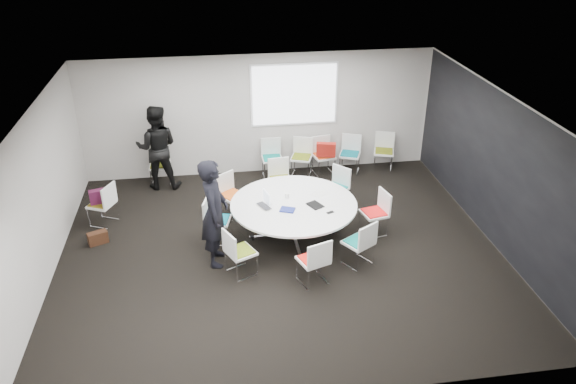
{
  "coord_description": "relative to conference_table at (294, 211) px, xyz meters",
  "views": [
    {
      "loc": [
        -1.14,
        -8.63,
        5.77
      ],
      "look_at": [
        0.2,
        0.4,
        1.0
      ],
      "focal_mm": 35.0,
      "sensor_mm": 36.0,
      "label": 1
    }
  ],
  "objects": [
    {
      "name": "chair_back_b",
      "position": [
        0.61,
        2.67,
        -0.28
      ],
      "size": [
        0.59,
        0.58,
        0.88
      ],
      "rotation": [
        0.0,
        0.0,
        2.79
      ],
      "color": "silver",
      "rests_on": "ground"
    },
    {
      "name": "maroon_bag",
      "position": [
        -3.67,
        1.04,
        0.06
      ],
      "size": [
        0.42,
        0.24,
        0.28
      ],
      "primitive_type": "cube",
      "rotation": [
        0.0,
        0.0,
        0.27
      ],
      "color": "#4A1331",
      "rests_on": "chair_spare_left"
    },
    {
      "name": "brown_bag",
      "position": [
        -3.68,
        0.3,
        -0.44
      ],
      "size": [
        0.39,
        0.29,
        0.24
      ],
      "primitive_type": "cube",
      "rotation": [
        0.0,
        0.0,
        0.42
      ],
      "color": "#351D11",
      "rests_on": "ground"
    },
    {
      "name": "papers_right",
      "position": [
        0.56,
        0.31,
        0.18
      ],
      "size": [
        0.36,
        0.36,
        0.0
      ],
      "primitive_type": "cube",
      "rotation": [
        0.0,
        0.0,
        0.75
      ],
      "color": "silver",
      "rests_on": "conference_table"
    },
    {
      "name": "cup",
      "position": [
        -0.1,
        0.24,
        0.22
      ],
      "size": [
        0.08,
        0.08,
        0.09
      ],
      "primitive_type": "cylinder",
      "color": "white",
      "rests_on": "conference_table"
    },
    {
      "name": "laptop_lid",
      "position": [
        -0.51,
        0.06,
        0.3
      ],
      "size": [
        0.09,
        0.29,
        0.22
      ],
      "primitive_type": "cube",
      "rotation": [
        0.0,
        0.0,
        1.83
      ],
      "color": "silver",
      "rests_on": "conference_table"
    },
    {
      "name": "chair_person_back",
      "position": [
        -2.63,
        2.72,
        -0.28
      ],
      "size": [
        0.47,
        0.46,
        0.88
      ],
      "rotation": [
        0.0,
        0.0,
        3.11
      ],
      "color": "silver",
      "rests_on": "ground"
    },
    {
      "name": "room_shell",
      "position": [
        -0.22,
        -0.45,
        0.84
      ],
      "size": [
        8.08,
        7.08,
        2.88
      ],
      "color": "black",
      "rests_on": "ground"
    },
    {
      "name": "chair_back_a",
      "position": [
        -0.08,
        2.72,
        -0.28
      ],
      "size": [
        0.46,
        0.45,
        0.88
      ],
      "rotation": [
        0.0,
        0.0,
        3.14
      ],
      "color": "silver",
      "rests_on": "ground"
    },
    {
      "name": "chair_ring_b",
      "position": [
        1.04,
        1.01,
        -0.28
      ],
      "size": [
        0.64,
        0.64,
        0.88
      ],
      "rotation": [
        0.0,
        0.0,
        2.28
      ],
      "color": "silver",
      "rests_on": "ground"
    },
    {
      "name": "notebook_black",
      "position": [
        0.38,
        -0.15,
        0.18
      ],
      "size": [
        0.33,
        0.37,
        0.02
      ],
      "primitive_type": "cube",
      "rotation": [
        0.0,
        0.0,
        0.46
      ],
      "color": "black",
      "rests_on": "conference_table"
    },
    {
      "name": "chair_spare_left",
      "position": [
        -3.66,
        1.03,
        -0.28
      ],
      "size": [
        0.6,
        0.61,
        0.88
      ],
      "rotation": [
        0.0,
        0.0,
        1.14
      ],
      "color": "silver",
      "rests_on": "ground"
    },
    {
      "name": "chair_back_d",
      "position": [
        1.77,
        2.68,
        -0.28
      ],
      "size": [
        0.6,
        0.59,
        0.88
      ],
      "rotation": [
        0.0,
        0.0,
        2.75
      ],
      "color": "silver",
      "rests_on": "ground"
    },
    {
      "name": "chair_ring_h",
      "position": [
        0.99,
        -1.08,
        -0.28
      ],
      "size": [
        0.63,
        0.62,
        0.88
      ],
      "rotation": [
        0.0,
        0.0,
        6.84
      ],
      "color": "silver",
      "rests_on": "ground"
    },
    {
      "name": "phone",
      "position": [
        0.6,
        -0.45,
        0.18
      ],
      "size": [
        0.16,
        0.12,
        0.01
      ],
      "primitive_type": "cube",
      "rotation": [
        0.0,
        0.0,
        0.42
      ],
      "color": "black",
      "rests_on": "conference_table"
    },
    {
      "name": "laptop",
      "position": [
        -0.52,
        -0.04,
        0.19
      ],
      "size": [
        0.34,
        0.4,
        0.03
      ],
      "primitive_type": "imported",
      "rotation": [
        0.0,
        0.0,
        2.03
      ],
      "color": "#333338",
      "rests_on": "conference_table"
    },
    {
      "name": "tablet_folio",
      "position": [
        -0.16,
        -0.25,
        0.19
      ],
      "size": [
        0.32,
        0.28,
        0.03
      ],
      "primitive_type": "cube",
      "rotation": [
        0.0,
        0.0,
        -0.39
      ],
      "color": "navy",
      "rests_on": "conference_table"
    },
    {
      "name": "chair_ring_g",
      "position": [
        0.1,
        -1.49,
        -0.28
      ],
      "size": [
        0.58,
        0.58,
        0.88
      ],
      "rotation": [
        0.0,
        0.0,
        6.63
      ],
      "color": "silver",
      "rests_on": "ground"
    },
    {
      "name": "chair_back_c",
      "position": [
        1.13,
        2.68,
        -0.28
      ],
      "size": [
        0.53,
        0.52,
        0.88
      ],
      "rotation": [
        0.0,
        0.0,
        3.32
      ],
      "color": "silver",
      "rests_on": "ground"
    },
    {
      "name": "chair_ring_a",
      "position": [
        1.56,
        -0.11,
        -0.28
      ],
      "size": [
        0.53,
        0.54,
        0.88
      ],
      "rotation": [
        0.0,
        0.0,
        1.78
      ],
      "color": "silver",
      "rests_on": "ground"
    },
    {
      "name": "person_main",
      "position": [
        -1.48,
        -0.61,
        0.43
      ],
      "size": [
        0.56,
        0.78,
        1.98
      ],
      "primitive_type": "imported",
      "rotation": [
        0.0,
        0.0,
        1.44
      ],
      "color": "black",
      "rests_on": "ground"
    },
    {
      "name": "chair_ring_d",
      "position": [
        -1.11,
        1.03,
        -0.28
      ],
      "size": [
        0.64,
        0.64,
        0.88
      ],
      "rotation": [
        0.0,
        0.0,
        3.79
      ],
      "color": "silver",
      "rests_on": "ground"
    },
    {
      "name": "chair_ring_e",
      "position": [
        -1.44,
        0.06,
        -0.28
      ],
      "size": [
        0.54,
        0.55,
        0.88
      ],
      "rotation": [
        0.0,
        0.0,
        4.47
      ],
      "color": "silver",
      "rests_on": "ground"
    },
    {
      "name": "conference_table",
      "position": [
        0.0,
        0.0,
        0.0
      ],
      "size": [
        2.37,
        2.37,
        0.73
      ],
      "color": "silver",
      "rests_on": "ground"
    },
    {
      "name": "red_jacket",
      "position": [
        1.14,
        2.45,
        0.14
      ],
      "size": [
        0.47,
        0.26,
        0.36
      ],
      "primitive_type": "cube",
      "rotation": [
        0.17,
        0.0,
        -0.24
      ],
      "color": "#A91D14",
      "rests_on": "chair_back_c"
    },
    {
      "name": "papers_front",
      "position": [
        0.61,
        -0.14,
        0.18
      ],
      "size": [
        0.33,
        0.25,
        0.0
      ],
      "primitive_type": "cube",
      "rotation": [
        0.0,
        0.0,
        0.14
      ],
      "color": "silver",
      "rests_on": "conference_table"
    },
    {
      "name": "person_back",
      "position": [
        -2.63,
        2.55,
        0.4
      ],
      "size": [
        0.98,
        0.79,
        1.9
      ],
      "primitive_type": "imported",
      "rotation": [
        0.0,
        0.0,
        3.06
      ],
      "color": "black",
      "rests_on": "ground"
    },
    {
      "name": "chair_back_e",
      "position": [
        2.61,
        2.72,
        -0.28
      ],
      "size": [
        0.58,
        0.57,
        0.88
      ],
      "rotation": [
        0.0,
        0.0,
        2.83
      ],
      "color": "silver",
      "rests_on": "ground"
    },
    {
      "name": "chair_ring_f",
      "position": [
        -1.09,
        -1.06,
        -0.28
      ],
      "size": [
        0.6,
        0.61,
        0.88
      ],
      "rotation": [
        0.0,
        0.0,
        5.16
      ],
      "color": "silver",
      "rests_on": "ground"
    },
    {
      "name": "projection_screen",
      "position": [
        0.49,
        3.01,
        1.29
      ],
      "size": [
        1.9,
        0.03,
        1.35
      ],
      "primitive_type": "cube",
      "color": "white",
      "rests_on": "room_shell"
    },
    {
      "name": "chair_ring_c",
      "position": [
        -0.04,
        1.57,
        -0.28
      ],
      "size": [
        0.5,
        0.49,
        0.88
      ],
      "rotation": [
        0.0,
        0.0,
        3.23
      ],
      "color": "silver",
      "rests_on": "ground"
    }
  ]
}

